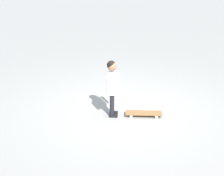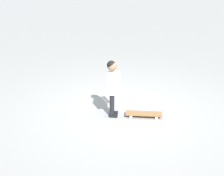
% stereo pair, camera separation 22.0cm
% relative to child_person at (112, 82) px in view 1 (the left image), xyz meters
% --- Properties ---
extents(ground_plane, '(50.00, 50.00, 0.00)m').
position_rel_child_person_xyz_m(ground_plane, '(0.02, 0.28, -0.66)').
color(ground_plane, gray).
extents(child_person, '(0.28, 0.39, 1.06)m').
position_rel_child_person_xyz_m(child_person, '(0.00, 0.00, 0.00)').
color(child_person, black).
rests_on(child_person, ground).
extents(skateboard, '(0.61, 0.60, 0.07)m').
position_rel_child_person_xyz_m(skateboard, '(0.42, 0.41, -0.60)').
color(skateboard, olive).
rests_on(skateboard, ground).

